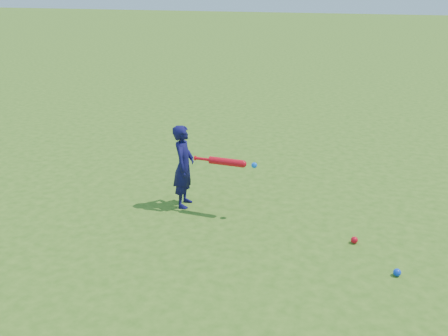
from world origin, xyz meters
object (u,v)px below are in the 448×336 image
child (184,166)px  bat_swing (229,162)px  ground_ball_blue (397,272)px  ground_ball_red (354,240)px

child → bat_swing: size_ratio=1.34×
child → ground_ball_blue: child is taller
ground_ball_red → ground_ball_blue: bearing=-51.0°
ground_ball_red → bat_swing: (-1.43, 0.28, 0.60)m
child → ground_ball_red: child is taller
ground_ball_blue → bat_swing: size_ratio=0.10×
child → ground_ball_blue: size_ratio=13.88×
ground_ball_red → bat_swing: 1.57m
ground_ball_blue → child: bearing=160.4°
ground_ball_red → child: bearing=170.1°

